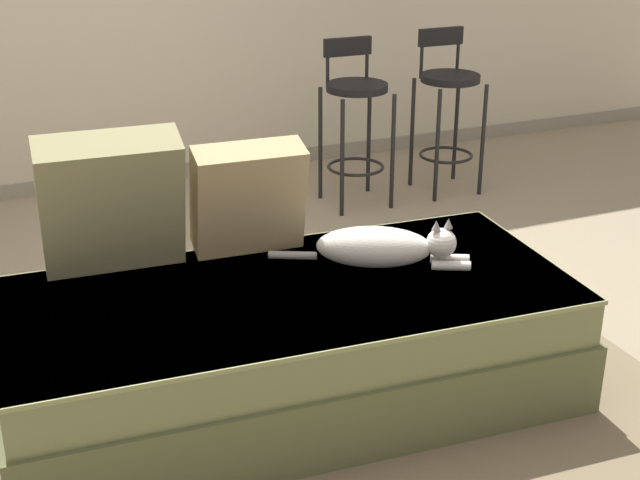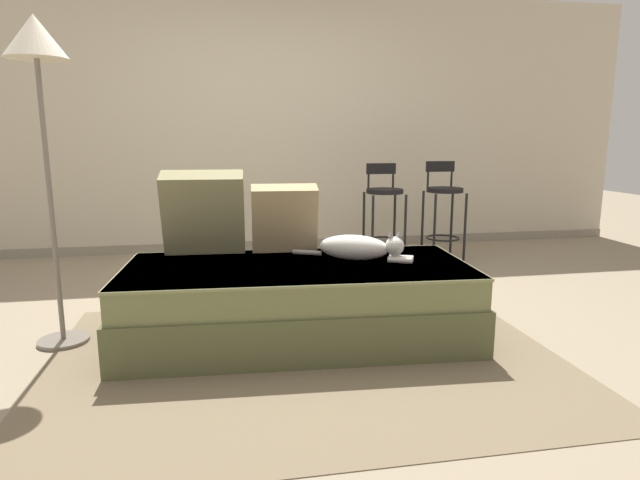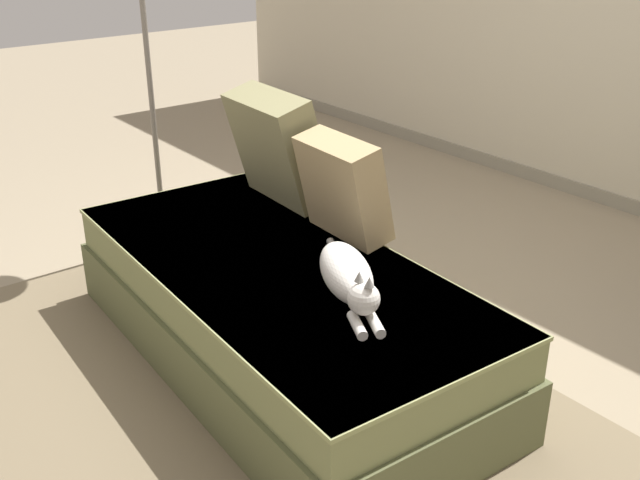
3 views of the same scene
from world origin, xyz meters
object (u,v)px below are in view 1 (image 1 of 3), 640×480
couch (292,344)px  bar_stool_by_doorway (448,100)px  throw_pillow_corner (111,202)px  throw_pillow_middle (248,198)px  bar_stool_near_window (355,110)px  cat (382,247)px

couch → bar_stool_by_doorway: 2.45m
couch → throw_pillow_corner: throw_pillow_corner is taller
throw_pillow_middle → bar_stool_near_window: size_ratio=0.47×
bar_stool_by_doorway → couch: bearing=-132.9°
couch → bar_stool_near_window: bearing=59.1°
couch → cat: (0.37, 0.05, 0.29)m
couch → bar_stool_near_window: 2.09m
throw_pillow_corner → cat: throw_pillow_corner is taller
bar_stool_near_window → bar_stool_by_doorway: bar_stool_by_doorway is taller
cat → bar_stool_by_doorway: size_ratio=0.72×
throw_pillow_middle → cat: bearing=-37.7°
bar_stool_near_window → throw_pillow_corner: bearing=-138.9°
throw_pillow_corner → throw_pillow_middle: bearing=-3.2°
throw_pillow_corner → cat: 0.98m
throw_pillow_middle → cat: (0.40, -0.31, -0.14)m
throw_pillow_corner → bar_stool_by_doorway: throw_pillow_corner is taller
couch → cat: size_ratio=3.01×
throw_pillow_middle → throw_pillow_corner: bearing=176.8°
cat → bar_stool_near_window: size_ratio=0.73×
cat → bar_stool_by_doorway: bearing=53.5°
bar_stool_near_window → bar_stool_by_doorway: 0.59m
bar_stool_near_window → bar_stool_by_doorway: (0.59, 0.00, 0.00)m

